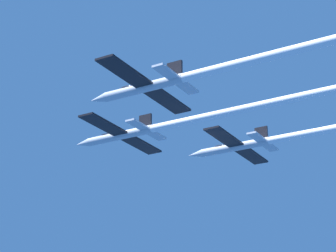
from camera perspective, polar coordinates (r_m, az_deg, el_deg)
The scene contains 2 objects.
jet_lead at distance 83.65m, azimuth 6.08°, elevation 1.38°, with size 17.17×60.20×2.84m.
jet_left_wing at distance 69.64m, azimuth 10.38°, elevation 6.36°, with size 17.17×59.64×2.84m.
Camera 1 is at (-70.10, -48.70, -31.62)m, focal length 70.74 mm.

